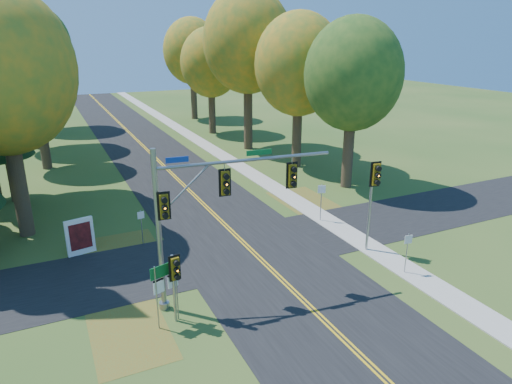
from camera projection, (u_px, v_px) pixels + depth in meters
name	position (u px, v px, depth m)	size (l,w,h in m)	color
ground	(264.00, 263.00, 23.89)	(160.00, 160.00, 0.00)	#2A4C1B
road_main	(264.00, 263.00, 23.88)	(8.00, 160.00, 0.02)	black
road_cross	(248.00, 247.00, 25.59)	(60.00, 6.00, 0.02)	black
centerline_left	(262.00, 263.00, 23.84)	(0.10, 160.00, 0.01)	gold
centerline_right	(266.00, 262.00, 23.92)	(0.10, 160.00, 0.01)	gold
sidewalk_east	(360.00, 241.00, 26.38)	(1.60, 160.00, 0.06)	#9E998E
leaf_patch_w_near	(124.00, 255.00, 24.68)	(4.00, 6.00, 0.00)	brown
leaf_patch_e	(313.00, 206.00, 31.76)	(3.50, 8.00, 0.00)	brown
leaf_patch_w_far	(129.00, 332.00, 18.29)	(3.00, 5.00, 0.00)	brown
tree_w_a	(0.00, 71.00, 24.32)	(8.00, 8.00, 14.15)	#38281C
tree_e_a	(353.00, 75.00, 33.28)	(7.20, 7.20, 12.73)	#38281C
tree_e_b	(299.00, 65.00, 38.74)	(7.60, 7.60, 13.33)	#38281C
tree_w_c	(35.00, 77.00, 38.37)	(6.80, 6.80, 11.91)	#38281C
tree_e_c	(248.00, 42.00, 44.66)	(8.80, 8.80, 15.79)	#38281C
tree_w_d	(24.00, 51.00, 44.98)	(8.20, 8.20, 14.56)	#38281C
tree_e_d	(211.00, 63.00, 53.05)	(7.00, 7.00, 12.32)	#38281C
tree_w_e	(36.00, 46.00, 54.69)	(8.40, 8.40, 14.97)	#38281C
tree_e_e	(192.00, 51.00, 62.38)	(7.80, 7.80, 13.74)	#38281C
traffic_mast	(204.00, 205.00, 19.00)	(7.86, 1.09, 7.15)	gray
east_signal_pole	(374.00, 184.00, 23.82)	(0.60, 0.69, 5.16)	gray
ped_signal_pole	(175.00, 273.00, 18.11)	(0.49, 0.57, 3.13)	#919499
route_sign_cluster	(166.00, 281.00, 18.21)	(1.26, 0.44, 2.82)	gray
info_kiosk	(80.00, 237.00, 24.54)	(1.49, 0.49, 2.04)	white
reg_sign_e_north	(321.00, 196.00, 28.69)	(0.45, 0.22, 2.51)	gray
reg_sign_e_south	(407.00, 246.00, 22.35)	(0.41, 0.10, 2.16)	gray
reg_sign_w	(141.00, 221.00, 25.62)	(0.39, 0.09, 2.03)	gray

